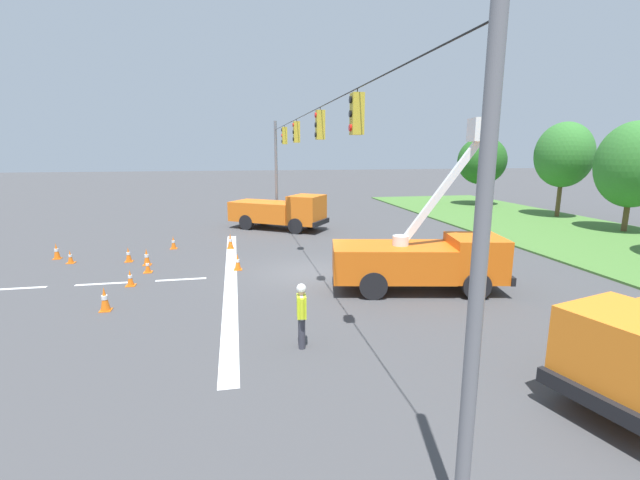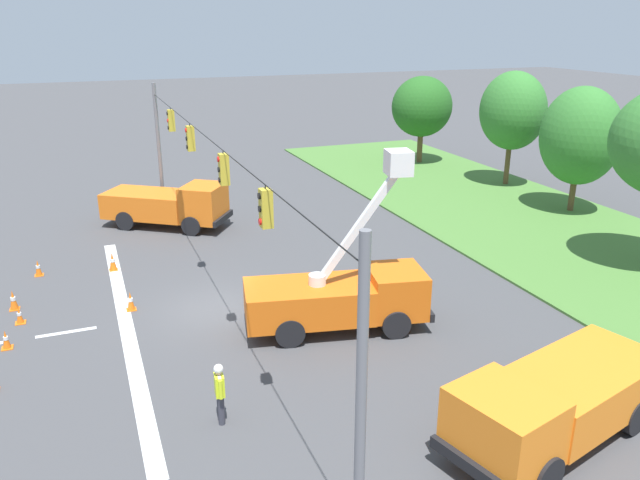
{
  "view_description": "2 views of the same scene",
  "coord_description": "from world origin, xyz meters",
  "px_view_note": "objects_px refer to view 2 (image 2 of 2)",
  "views": [
    {
      "loc": [
        17.59,
        -2.9,
        5.16
      ],
      "look_at": [
        -0.89,
        0.76,
        1.23
      ],
      "focal_mm": 24.0,
      "sensor_mm": 36.0,
      "label": 1
    },
    {
      "loc": [
        21.34,
        -4.01,
        10.29
      ],
      "look_at": [
        0.02,
        4.29,
        2.21
      ],
      "focal_mm": 35.0,
      "sensor_mm": 36.0,
      "label": 2
    }
  ],
  "objects_px": {
    "utility_truck_support_far": "(169,204)",
    "traffic_cone_centre_line": "(19,316)",
    "utility_truck_support_near": "(556,400)",
    "tree_west": "(513,111)",
    "traffic_cone_near_bucket": "(113,261)",
    "road_worker": "(220,390)",
    "traffic_cone_mid_right": "(13,300)",
    "traffic_cone_lane_edge_a": "(38,268)",
    "utility_truck_bucket_lift": "(341,294)",
    "traffic_cone_foreground_left": "(131,301)",
    "traffic_cone_foreground_right": "(6,340)",
    "tree_far_west": "(422,107)",
    "tree_centre": "(580,136)"
  },
  "relations": [
    {
      "from": "utility_truck_support_far",
      "to": "utility_truck_support_near",
      "type": "bearing_deg",
      "value": 16.79
    },
    {
      "from": "utility_truck_bucket_lift",
      "to": "traffic_cone_foreground_right",
      "type": "height_order",
      "value": "utility_truck_bucket_lift"
    },
    {
      "from": "tree_far_west",
      "to": "traffic_cone_centre_line",
      "type": "relative_size",
      "value": 10.31
    },
    {
      "from": "tree_west",
      "to": "utility_truck_support_far",
      "type": "bearing_deg",
      "value": -87.85
    },
    {
      "from": "tree_west",
      "to": "utility_truck_support_far",
      "type": "relative_size",
      "value": 1.1
    },
    {
      "from": "road_worker",
      "to": "traffic_cone_foreground_left",
      "type": "distance_m",
      "value": 8.25
    },
    {
      "from": "utility_truck_bucket_lift",
      "to": "utility_truck_support_far",
      "type": "height_order",
      "value": "utility_truck_bucket_lift"
    },
    {
      "from": "traffic_cone_mid_right",
      "to": "traffic_cone_foreground_left",
      "type": "bearing_deg",
      "value": 68.28
    },
    {
      "from": "road_worker",
      "to": "traffic_cone_near_bucket",
      "type": "height_order",
      "value": "road_worker"
    },
    {
      "from": "tree_west",
      "to": "road_worker",
      "type": "distance_m",
      "value": 30.0
    },
    {
      "from": "road_worker",
      "to": "traffic_cone_mid_right",
      "type": "relative_size",
      "value": 2.27
    },
    {
      "from": "traffic_cone_foreground_left",
      "to": "traffic_cone_centre_line",
      "type": "relative_size",
      "value": 1.17
    },
    {
      "from": "tree_far_west",
      "to": "traffic_cone_foreground_right",
      "type": "relative_size",
      "value": 9.85
    },
    {
      "from": "traffic_cone_foreground_left",
      "to": "traffic_cone_centre_line",
      "type": "xyz_separation_m",
      "value": [
        -0.32,
        -3.83,
        -0.06
      ]
    },
    {
      "from": "tree_far_west",
      "to": "road_worker",
      "type": "xyz_separation_m",
      "value": [
        26.51,
        -21.3,
        -3.25
      ]
    },
    {
      "from": "utility_truck_support_far",
      "to": "utility_truck_bucket_lift",
      "type": "bearing_deg",
      "value": 15.55
    },
    {
      "from": "tree_centre",
      "to": "traffic_cone_mid_right",
      "type": "height_order",
      "value": "tree_centre"
    },
    {
      "from": "utility_truck_bucket_lift",
      "to": "utility_truck_support_near",
      "type": "relative_size",
      "value": 0.95
    },
    {
      "from": "tree_west",
      "to": "road_worker",
      "type": "bearing_deg",
      "value": -51.4
    },
    {
      "from": "traffic_cone_foreground_left",
      "to": "traffic_cone_foreground_right",
      "type": "height_order",
      "value": "traffic_cone_foreground_left"
    },
    {
      "from": "tree_west",
      "to": "traffic_cone_mid_right",
      "type": "height_order",
      "value": "tree_west"
    },
    {
      "from": "tree_far_west",
      "to": "utility_truck_support_near",
      "type": "bearing_deg",
      "value": -23.94
    },
    {
      "from": "tree_centre",
      "to": "utility_truck_support_far",
      "type": "distance_m",
      "value": 22.5
    },
    {
      "from": "utility_truck_support_far",
      "to": "traffic_cone_mid_right",
      "type": "bearing_deg",
      "value": -41.11
    },
    {
      "from": "traffic_cone_foreground_right",
      "to": "tree_centre",
      "type": "bearing_deg",
      "value": 101.16
    },
    {
      "from": "tree_west",
      "to": "tree_centre",
      "type": "height_order",
      "value": "tree_west"
    },
    {
      "from": "utility_truck_support_near",
      "to": "traffic_cone_lane_edge_a",
      "type": "distance_m",
      "value": 21.13
    },
    {
      "from": "road_worker",
      "to": "traffic_cone_lane_edge_a",
      "type": "relative_size",
      "value": 2.53
    },
    {
      "from": "tree_west",
      "to": "traffic_cone_near_bucket",
      "type": "relative_size",
      "value": 9.03
    },
    {
      "from": "tree_centre",
      "to": "utility_truck_bucket_lift",
      "type": "height_order",
      "value": "tree_centre"
    },
    {
      "from": "tree_west",
      "to": "utility_truck_bucket_lift",
      "type": "xyz_separation_m",
      "value": [
        14.7,
        -18.08,
        -3.55
      ]
    },
    {
      "from": "utility_truck_bucket_lift",
      "to": "traffic_cone_lane_edge_a",
      "type": "distance_m",
      "value": 13.66
    },
    {
      "from": "tree_far_west",
      "to": "traffic_cone_lane_edge_a",
      "type": "height_order",
      "value": "tree_far_west"
    },
    {
      "from": "traffic_cone_foreground_right",
      "to": "utility_truck_support_near",
      "type": "bearing_deg",
      "value": 52.58
    },
    {
      "from": "traffic_cone_lane_edge_a",
      "to": "tree_west",
      "type": "bearing_deg",
      "value": 101.22
    },
    {
      "from": "traffic_cone_foreground_left",
      "to": "utility_truck_support_near",
      "type": "bearing_deg",
      "value": 38.42
    },
    {
      "from": "traffic_cone_mid_right",
      "to": "traffic_cone_lane_edge_a",
      "type": "distance_m",
      "value": 3.35
    },
    {
      "from": "utility_truck_support_near",
      "to": "traffic_cone_centre_line",
      "type": "bearing_deg",
      "value": -132.66
    },
    {
      "from": "utility_truck_support_far",
      "to": "traffic_cone_centre_line",
      "type": "height_order",
      "value": "utility_truck_support_far"
    },
    {
      "from": "utility_truck_bucket_lift",
      "to": "traffic_cone_near_bucket",
      "type": "height_order",
      "value": "utility_truck_bucket_lift"
    },
    {
      "from": "utility_truck_support_near",
      "to": "utility_truck_support_far",
      "type": "xyz_separation_m",
      "value": [
        -21.58,
        -6.51,
        0.04
      ]
    },
    {
      "from": "road_worker",
      "to": "traffic_cone_centre_line",
      "type": "height_order",
      "value": "road_worker"
    },
    {
      "from": "utility_truck_support_far",
      "to": "traffic_cone_lane_edge_a",
      "type": "bearing_deg",
      "value": -52.72
    },
    {
      "from": "traffic_cone_foreground_right",
      "to": "traffic_cone_lane_edge_a",
      "type": "relative_size",
      "value": 0.94
    },
    {
      "from": "utility_truck_support_far",
      "to": "traffic_cone_foreground_right",
      "type": "relative_size",
      "value": 10.13
    },
    {
      "from": "road_worker",
      "to": "traffic_cone_foreground_right",
      "type": "relative_size",
      "value": 2.69
    },
    {
      "from": "traffic_cone_mid_right",
      "to": "traffic_cone_near_bucket",
      "type": "distance_m",
      "value": 4.65
    },
    {
      "from": "traffic_cone_mid_right",
      "to": "tree_centre",
      "type": "bearing_deg",
      "value": 94.99
    },
    {
      "from": "traffic_cone_mid_right",
      "to": "traffic_cone_near_bucket",
      "type": "bearing_deg",
      "value": 126.25
    },
    {
      "from": "road_worker",
      "to": "traffic_cone_foreground_right",
      "type": "distance_m",
      "value": 8.73
    }
  ]
}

